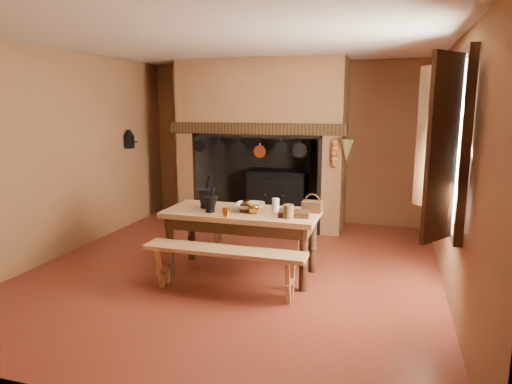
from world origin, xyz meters
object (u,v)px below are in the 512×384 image
(work_table, at_px, (242,221))
(wicker_basket, at_px, (312,206))
(iron_range, at_px, (278,196))
(mixing_bowl, at_px, (250,207))
(bench_front, at_px, (224,260))
(coffee_grinder, at_px, (246,207))

(work_table, height_order, wicker_basket, wicker_basket)
(iron_range, relative_size, mixing_bowl, 4.45)
(work_table, bearing_deg, bench_front, -90.00)
(iron_range, xyz_separation_m, work_table, (0.17, -2.56, 0.19))
(bench_front, xyz_separation_m, coffee_grinder, (0.06, 0.58, 0.48))
(iron_range, xyz_separation_m, mixing_bowl, (0.27, -2.51, 0.36))
(iron_range, height_order, coffee_grinder, iron_range)
(coffee_grinder, height_order, mixing_bowl, coffee_grinder)
(iron_range, relative_size, wicker_basket, 6.77)
(iron_range, distance_m, wicker_basket, 2.60)
(work_table, xyz_separation_m, mixing_bowl, (0.09, 0.05, 0.17))
(work_table, relative_size, mixing_bowl, 5.16)
(wicker_basket, bearing_deg, coffee_grinder, -161.68)
(work_table, height_order, bench_front, work_table)
(bench_front, relative_size, mixing_bowl, 5.10)
(work_table, bearing_deg, coffee_grinder, -33.12)
(work_table, distance_m, wicker_basket, 0.87)
(iron_range, relative_size, work_table, 0.86)
(mixing_bowl, height_order, wicker_basket, wicker_basket)
(coffee_grinder, relative_size, mixing_bowl, 0.46)
(iron_range, height_order, work_table, iron_range)
(coffee_grinder, bearing_deg, bench_front, -93.69)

